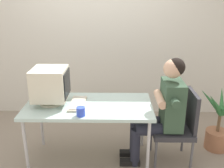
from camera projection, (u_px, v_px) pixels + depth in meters
The scene contains 9 objects.
ground_plane at pixel (90, 158), 3.19m from camera, with size 12.00×12.00×0.00m, color gray.
wall_back at pixel (115, 23), 4.00m from camera, with size 8.00×0.10×3.00m, color silver.
desk at pixel (89, 108), 2.96m from camera, with size 1.45×0.74×0.73m.
crt_monitor at pixel (50, 84), 2.89m from camera, with size 0.39×0.38×0.42m.
keyboard at pixel (78, 103), 2.93m from camera, with size 0.17×0.42×0.03m.
office_chair at pixel (178, 124), 2.99m from camera, with size 0.46×0.46×0.90m.
person_seated at pixel (163, 108), 2.92m from camera, with size 0.70×0.59×1.28m.
potted_plant at pixel (218, 127), 3.30m from camera, with size 0.60×0.61×0.83m.
desk_mug at pixel (81, 111), 2.66m from camera, with size 0.09×0.10×0.10m.
Camera 1 is at (0.31, -2.69, 1.93)m, focal length 41.25 mm.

